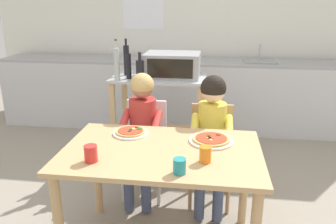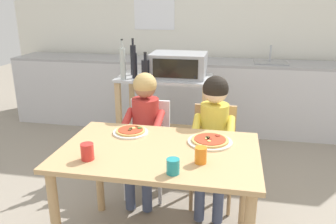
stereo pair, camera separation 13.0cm
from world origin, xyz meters
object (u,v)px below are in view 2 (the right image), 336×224
object	(u,v)px
pizza_plate_cream	(210,141)
dining_table	(159,165)
drinking_cup_orange	(201,155)
bottle_slim_sauce	(133,59)
bottle_brown_beer	(145,69)
drinking_cup_red	(87,152)
dining_chair_left	(148,141)
drinking_cup_teal	(173,166)
bottle_tall_green_wine	(135,65)
bottle_clear_vinegar	(123,63)
child_in_yellow_shirt	(213,128)
toaster_oven	(179,65)
dining_chair_right	(213,148)
pizza_plate_white	(131,131)
kitchen_island_cart	(165,107)
child_in_red_shirt	(144,123)

from	to	relation	value
pizza_plate_cream	dining_table	bearing A→B (deg)	-151.51
drinking_cup_orange	bottle_slim_sauce	bearing A→B (deg)	119.33
bottle_brown_beer	bottle_slim_sauce	bearing A→B (deg)	128.97
bottle_brown_beer	drinking_cup_red	distance (m)	1.37
dining_chair_left	drinking_cup_teal	world-z (taller)	drinking_cup_teal
bottle_tall_green_wine	dining_chair_left	size ratio (longest dim) A/B	0.39
bottle_clear_vinegar	child_in_yellow_shirt	bearing A→B (deg)	-32.52
toaster_oven	dining_chair_left	size ratio (longest dim) A/B	0.65
dining_chair_right	pizza_plate_cream	size ratio (longest dim) A/B	2.74
pizza_plate_white	drinking_cup_orange	world-z (taller)	drinking_cup_orange
dining_chair_right	pizza_plate_cream	distance (m)	0.57
child_in_yellow_shirt	dining_chair_right	bearing A→B (deg)	90.00
drinking_cup_teal	child_in_yellow_shirt	bearing A→B (deg)	78.97
bottle_brown_beer	child_in_yellow_shirt	bearing A→B (deg)	-40.13
kitchen_island_cart	bottle_clear_vinegar	bearing A→B (deg)	-151.72
drinking_cup_teal	drinking_cup_orange	distance (m)	0.20
kitchen_island_cart	dining_chair_right	xyz separation A→B (m)	(0.54, -0.66, -0.12)
dining_chair_left	child_in_yellow_shirt	size ratio (longest dim) A/B	0.75
bottle_slim_sauce	drinking_cup_red	xyz separation A→B (m)	(0.18, -1.58, -0.28)
dining_chair_left	drinking_cup_teal	bearing A→B (deg)	-68.26
bottle_slim_sauce	drinking_cup_teal	size ratio (longest dim) A/B	4.23
bottle_tall_green_wine	bottle_brown_beer	world-z (taller)	bottle_tall_green_wine
dining_table	child_in_yellow_shirt	bearing A→B (deg)	60.77
bottle_tall_green_wine	drinking_cup_red	xyz separation A→B (m)	(0.12, -1.41, -0.25)
dining_chair_left	bottle_tall_green_wine	bearing A→B (deg)	116.78
drinking_cup_teal	child_in_red_shirt	bearing A→B (deg)	114.32
pizza_plate_cream	drinking_cup_orange	bearing A→B (deg)	-95.77
drinking_cup_red	child_in_yellow_shirt	bearing A→B (deg)	48.25
dining_chair_left	pizza_plate_cream	distance (m)	0.83
dining_chair_left	child_in_red_shirt	world-z (taller)	child_in_red_shirt
toaster_oven	child_in_yellow_shirt	distance (m)	0.95
kitchen_island_cart	drinking_cup_red	world-z (taller)	kitchen_island_cart
dining_table	bottle_brown_beer	bearing A→B (deg)	108.49
child_in_red_shirt	dining_chair_right	bearing A→B (deg)	7.75
child_in_red_shirt	drinking_cup_red	bearing A→B (deg)	-98.75
dining_table	drinking_cup_orange	bearing A→B (deg)	-26.39
child_in_red_shirt	child_in_yellow_shirt	world-z (taller)	child_in_yellow_shirt
child_in_red_shirt	pizza_plate_cream	world-z (taller)	child_in_red_shirt
dining_chair_left	pizza_plate_cream	world-z (taller)	dining_chair_left
bottle_tall_green_wine	dining_chair_right	distance (m)	1.12
drinking_cup_teal	pizza_plate_cream	bearing A→B (deg)	70.34
bottle_tall_green_wine	bottle_clear_vinegar	world-z (taller)	bottle_clear_vinegar
child_in_red_shirt	pizza_plate_white	size ratio (longest dim) A/B	4.31
kitchen_island_cart	dining_table	bearing A→B (deg)	-80.18
bottle_tall_green_wine	drinking_cup_red	bearing A→B (deg)	-85.09
dining_chair_right	child_in_red_shirt	bearing A→B (deg)	-172.25
pizza_plate_white	dining_table	bearing A→B (deg)	-41.92
toaster_oven	pizza_plate_cream	bearing A→B (deg)	-70.96
child_in_red_shirt	drinking_cup_red	world-z (taller)	child_in_red_shirt
drinking_cup_teal	drinking_cup_orange	size ratio (longest dim) A/B	0.89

